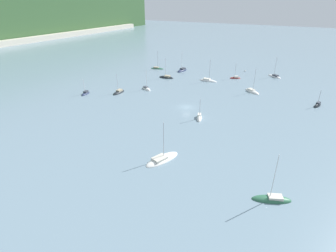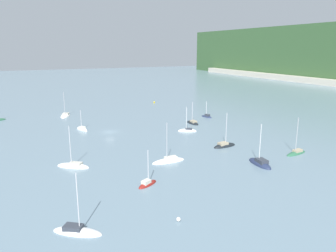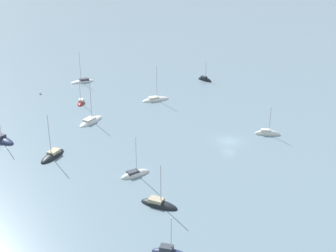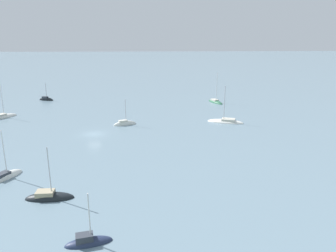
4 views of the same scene
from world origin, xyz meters
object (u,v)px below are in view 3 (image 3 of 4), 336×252
Objects in this scene: sailboat_7 at (1,140)px; sailboat_1 at (81,103)px; sailboat_13 at (267,134)px; sailboat_10 at (135,175)px; sailboat_0 at (83,82)px; sailboat_9 at (53,156)px; sailboat_6 at (91,122)px; mooring_buoy_0 at (40,93)px; sailboat_11 at (205,80)px; sailboat_5 at (155,100)px; sailboat_2 at (159,205)px.

sailboat_1 is at bearing 95.30° from sailboat_7.
sailboat_10 is at bearing -139.16° from sailboat_13.
sailboat_1 is 45.69m from sailboat_13.
sailboat_9 is at bearing 66.88° from sailboat_0.
sailboat_9 is 43.00m from sailboat_13.
sailboat_6 reaches higher than mooring_buoy_0.
sailboat_7 reaches higher than sailboat_10.
sailboat_0 is at bearing -172.34° from sailboat_1.
sailboat_10 reaches higher than sailboat_13.
sailboat_1 is 36.84m from sailboat_11.
sailboat_11 is (-9.66, -40.31, -0.00)m from sailboat_6.
sailboat_5 reaches higher than sailboat_1.
sailboat_13 is at bearing 0.83° from sailboat_10.
sailboat_10 is at bearing 82.51° from sailboat_0.
sailboat_5 is 1.00× the size of sailboat_7.
sailboat_0 is at bearing -132.34° from sailboat_11.
sailboat_5 is at bearing -15.63° from sailboat_6.
sailboat_0 reaches higher than sailboat_11.
sailboat_9 is at bearing 135.13° from mooring_buoy_0.
sailboat_1 is at bearing -103.84° from sailboat_11.
sailboat_2 is 26.00m from sailboat_9.
sailboat_6 is (-19.75, 23.03, -0.01)m from sailboat_0.
mooring_buoy_0 is at bearing 146.25° from sailboat_2.
sailboat_7 reaches higher than sailboat_11.
sailboat_2 is 0.81× the size of sailboat_5.
sailboat_7 is 1.03× the size of sailboat_9.
sailboat_1 is 11.14× the size of mooring_buoy_0.
sailboat_5 is 30.12m from mooring_buoy_0.
sailboat_2 is 12.24× the size of mooring_buoy_0.
sailboat_5 reaches higher than sailboat_2.
sailboat_10 is at bearing -117.70° from sailboat_5.
sailboat_0 is at bearing -103.49° from mooring_buoy_0.
sailboat_7 is at bearing -99.05° from sailboat_9.
sailboat_0 is at bearing 119.57° from sailboat_5.
sailboat_7 is at bearing 50.42° from sailboat_0.
sailboat_10 is 1.15× the size of sailboat_13.
sailboat_5 is at bearing 117.47° from sailboat_0.
sailboat_5 reaches higher than sailboat_7.
sailboat_1 is 0.88× the size of sailboat_10.
sailboat_1 is 12.81m from sailboat_6.
sailboat_7 is 1.37× the size of sailboat_13.
sailboat_6 is 14.97× the size of mooring_buoy_0.
sailboat_1 is 13.65m from mooring_buoy_0.
sailboat_2 is 0.83× the size of sailboat_9.
sailboat_11 is at bearing 120.53° from sailboat_1.
sailboat_9 is 1.16× the size of sailboat_10.
sailboat_0 is 56.87m from sailboat_10.
sailboat_10 is (-31.10, -0.19, -0.03)m from sailboat_7.
mooring_buoy_0 is (3.23, 13.46, 0.21)m from sailboat_0.
sailboat_2 is 0.81× the size of sailboat_7.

